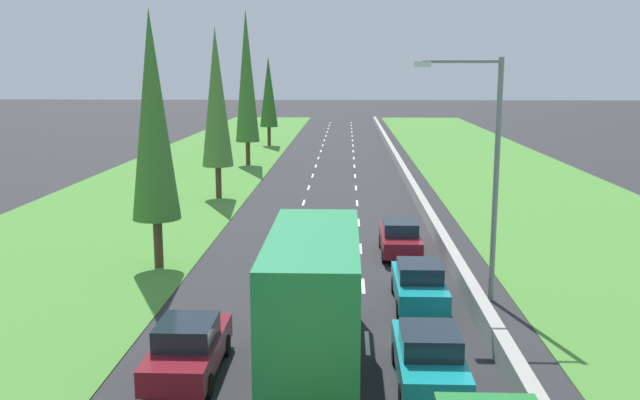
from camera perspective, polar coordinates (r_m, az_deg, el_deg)
The scene contains 16 objects.
ground_plane at distance 60.79m, azimuth 1.18°, elevation 2.38°, with size 300.00×300.00×0.00m, color #28282B.
grass_verge_left at distance 62.30m, azimuth -10.54°, elevation 2.42°, with size 14.00×140.00×0.04m, color #478433.
grass_verge_right at distance 62.21m, azimuth 14.53°, elevation 2.25°, with size 14.00×140.00×0.04m, color #478433.
median_barrier at distance 60.90m, azimuth 6.56°, elevation 2.73°, with size 0.44×120.00×0.85m, color #9E9B93.
lane_markings at distance 60.79m, azimuth 1.18°, elevation 2.38°, with size 3.64×116.00×0.01m.
teal_sedan_right_lane at distance 19.92m, azimuth 8.83°, elevation -12.45°, with size 1.82×4.50×1.64m.
teal_sedan_right_lane_third at distance 26.24m, azimuth 8.03°, elevation -6.75°, with size 1.82×4.50×1.64m.
maroon_sedan_left_lane at distance 20.63m, azimuth -10.63°, elevation -11.69°, with size 1.82×4.50×1.64m.
maroon_sedan_right_lane at distance 33.14m, azimuth 6.50°, elevation -3.08°, with size 1.82×4.50×1.64m.
green_box_truck_centre_lane at distance 20.26m, azimuth -0.42°, elevation -7.79°, with size 2.46×9.40×4.18m.
white_sedan_centre_lane at distance 29.20m, azimuth -0.21°, elevation -4.86°, with size 1.82×4.50×1.64m.
poplar_tree_second at distance 30.73m, azimuth -13.40°, elevation 6.58°, with size 2.08×2.08×11.11m.
poplar_tree_third at distance 47.53m, azimuth -8.41°, elevation 8.18°, with size 2.08×2.08×11.37m.
poplar_tree_fourth at distance 64.00m, azimuth -5.98°, elevation 9.93°, with size 2.15×2.15×13.91m.
poplar_tree_fifth at distance 81.09m, azimuth -4.19°, elevation 8.71°, with size 2.05×2.05×10.12m.
street_light_mast at distance 26.32m, azimuth 13.41°, elevation 2.98°, with size 3.20×0.28×9.00m.
Camera 1 is at (1.06, -0.18, 8.52)m, focal length 39.46 mm.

